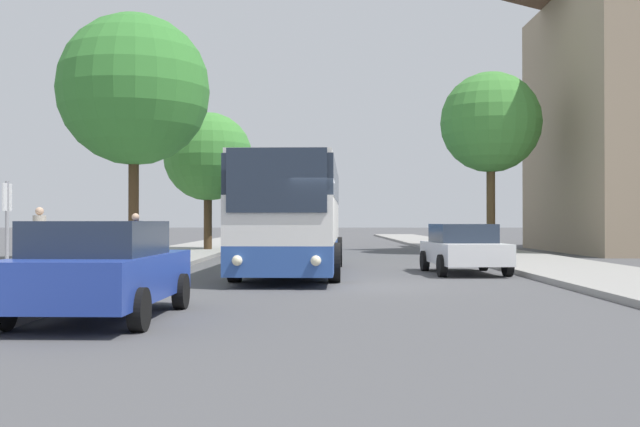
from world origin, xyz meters
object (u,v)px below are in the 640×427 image
at_px(tree_left_near, 209,157).
at_px(tree_left_far, 135,90).
at_px(pedestrian_waiting_far, 136,243).
at_px(tree_right_near, 491,123).
at_px(parked_car_left_curb, 102,268).
at_px(pedestrian_waiting_near, 40,239).
at_px(parked_car_right_near, 464,248).
at_px(bus_front, 294,215).
at_px(bus_middle, 298,215).
at_px(bus_stop_sign, 8,220).

height_order(tree_left_near, tree_left_far, tree_left_far).
xyz_separation_m(pedestrian_waiting_far, tree_right_near, (13.04, 14.67, 5.19)).
xyz_separation_m(parked_car_left_curb, pedestrian_waiting_near, (-4.35, 9.00, 0.25)).
distance_m(parked_car_left_curb, tree_left_far, 18.62).
bearing_deg(parked_car_right_near, parked_car_left_curb, 50.15).
xyz_separation_m(pedestrian_waiting_near, tree_left_near, (2.28, 15.96, 3.64)).
bearing_deg(parked_car_right_near, bus_front, -2.86).
bearing_deg(bus_middle, tree_left_far, -128.46).
distance_m(bus_front, pedestrian_waiting_near, 7.14).
relative_size(bus_front, bus_middle, 0.95).
bearing_deg(tree_left_far, pedestrian_waiting_near, -93.80).
bearing_deg(pedestrian_waiting_near, bus_stop_sign, -136.20).
bearing_deg(pedestrian_waiting_near, bus_middle, 8.31).
relative_size(parked_car_left_curb, pedestrian_waiting_far, 2.75).
xyz_separation_m(tree_left_far, tree_right_near, (15.25, 6.02, -0.49)).
bearing_deg(tree_left_far, bus_middle, 50.23).
bearing_deg(bus_stop_sign, bus_middle, 74.24).
relative_size(bus_stop_sign, pedestrian_waiting_far, 1.41).
bearing_deg(tree_right_near, tree_left_far, -158.48).
relative_size(parked_car_left_curb, parked_car_right_near, 1.07).
height_order(parked_car_left_curb, tree_left_near, tree_left_near).
distance_m(bus_stop_sign, tree_left_near, 20.74).
xyz_separation_m(bus_middle, pedestrian_waiting_far, (-3.90, -16.00, -0.86)).
xyz_separation_m(bus_stop_sign, tree_right_near, (14.81, 18.79, 4.59)).
xyz_separation_m(bus_middle, tree_left_far, (-6.12, -7.35, 4.82)).
height_order(parked_car_right_near, pedestrian_waiting_near, pedestrian_waiting_near).
xyz_separation_m(bus_stop_sign, tree_left_far, (-0.44, 12.77, 5.07)).
distance_m(bus_middle, tree_left_near, 5.26).
distance_m(bus_middle, tree_left_far, 10.71).
bearing_deg(bus_front, pedestrian_waiting_far, -157.82).
distance_m(tree_left_far, tree_right_near, 16.40).
distance_m(pedestrian_waiting_near, pedestrian_waiting_far, 2.79).
bearing_deg(tree_left_far, bus_stop_sign, -88.03).
bearing_deg(parked_car_left_curb, bus_front, 76.95).
distance_m(bus_middle, tree_right_near, 10.20).
xyz_separation_m(parked_car_left_curb, tree_right_near, (11.45, 23.28, 5.35)).
height_order(bus_middle, parked_car_left_curb, bus_middle).
bearing_deg(parked_car_left_curb, bus_stop_sign, 128.44).
height_order(pedestrian_waiting_near, tree_left_far, tree_left_far).
distance_m(bus_front, parked_car_right_near, 5.07).
relative_size(pedestrian_waiting_near, pedestrian_waiting_far, 1.11).
distance_m(bus_front, tree_left_far, 10.79).
relative_size(bus_middle, tree_left_far, 1.21).
xyz_separation_m(parked_car_right_near, pedestrian_waiting_near, (-12.00, -1.17, 0.29)).
xyz_separation_m(tree_left_near, tree_right_near, (13.52, -1.68, 1.46)).
bearing_deg(tree_left_near, bus_stop_sign, -93.61).
bearing_deg(parked_car_left_curb, bus_middle, 86.27).
distance_m(pedestrian_waiting_far, tree_left_far, 10.59).
relative_size(bus_middle, pedestrian_waiting_near, 6.41).
distance_m(pedestrian_waiting_far, tree_left_near, 16.77).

